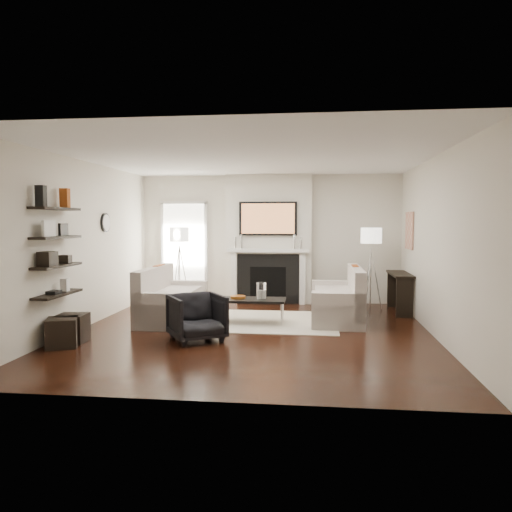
# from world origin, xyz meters

# --- Properties ---
(room_envelope) EXTENTS (6.00, 6.00, 6.00)m
(room_envelope) POSITION_xyz_m (0.00, 0.00, 1.35)
(room_envelope) COLOR black
(room_envelope) RESTS_ON ground
(chimney_breast) EXTENTS (1.80, 0.25, 2.70)m
(chimney_breast) POSITION_xyz_m (0.00, 2.88, 1.35)
(chimney_breast) COLOR silver
(chimney_breast) RESTS_ON floor
(fireplace_surround) EXTENTS (1.30, 0.02, 1.04)m
(fireplace_surround) POSITION_xyz_m (0.00, 2.74, 0.52)
(fireplace_surround) COLOR black
(fireplace_surround) RESTS_ON floor
(firebox) EXTENTS (0.75, 0.02, 0.65)m
(firebox) POSITION_xyz_m (0.00, 2.73, 0.45)
(firebox) COLOR black
(firebox) RESTS_ON floor
(mantel_pilaster_l) EXTENTS (0.12, 0.08, 1.10)m
(mantel_pilaster_l) POSITION_xyz_m (-0.72, 2.71, 0.55)
(mantel_pilaster_l) COLOR white
(mantel_pilaster_l) RESTS_ON floor
(mantel_pilaster_r) EXTENTS (0.12, 0.08, 1.10)m
(mantel_pilaster_r) POSITION_xyz_m (0.72, 2.71, 0.55)
(mantel_pilaster_r) COLOR white
(mantel_pilaster_r) RESTS_ON floor
(mantel_shelf) EXTENTS (1.70, 0.18, 0.07)m
(mantel_shelf) POSITION_xyz_m (0.00, 2.69, 1.12)
(mantel_shelf) COLOR white
(mantel_shelf) RESTS_ON chimney_breast
(tv_body) EXTENTS (1.20, 0.06, 0.70)m
(tv_body) POSITION_xyz_m (0.00, 2.71, 1.78)
(tv_body) COLOR black
(tv_body) RESTS_ON chimney_breast
(tv_screen) EXTENTS (1.10, 0.00, 0.62)m
(tv_screen) POSITION_xyz_m (0.00, 2.68, 1.78)
(tv_screen) COLOR #BF723F
(tv_screen) RESTS_ON tv_body
(candlestick_l_tall) EXTENTS (0.04, 0.04, 0.30)m
(candlestick_l_tall) POSITION_xyz_m (-0.55, 2.70, 1.30)
(candlestick_l_tall) COLOR silver
(candlestick_l_tall) RESTS_ON mantel_shelf
(candlestick_l_short) EXTENTS (0.04, 0.04, 0.24)m
(candlestick_l_short) POSITION_xyz_m (-0.68, 2.70, 1.27)
(candlestick_l_short) COLOR silver
(candlestick_l_short) RESTS_ON mantel_shelf
(candlestick_r_tall) EXTENTS (0.04, 0.04, 0.30)m
(candlestick_r_tall) POSITION_xyz_m (0.55, 2.70, 1.30)
(candlestick_r_tall) COLOR silver
(candlestick_r_tall) RESTS_ON mantel_shelf
(candlestick_r_short) EXTENTS (0.04, 0.04, 0.24)m
(candlestick_r_short) POSITION_xyz_m (0.68, 2.70, 1.27)
(candlestick_r_short) COLOR silver
(candlestick_r_short) RESTS_ON mantel_shelf
(hallway_panel) EXTENTS (0.90, 0.02, 2.10)m
(hallway_panel) POSITION_xyz_m (-1.85, 2.98, 1.05)
(hallway_panel) COLOR white
(hallway_panel) RESTS_ON floor
(door_trim_l) EXTENTS (0.06, 0.06, 2.16)m
(door_trim_l) POSITION_xyz_m (-2.33, 2.96, 1.05)
(door_trim_l) COLOR white
(door_trim_l) RESTS_ON floor
(door_trim_r) EXTENTS (0.06, 0.06, 2.16)m
(door_trim_r) POSITION_xyz_m (-1.37, 2.96, 1.05)
(door_trim_r) COLOR white
(door_trim_r) RESTS_ON floor
(door_trim_top) EXTENTS (1.02, 0.06, 0.06)m
(door_trim_top) POSITION_xyz_m (-1.85, 2.96, 2.13)
(door_trim_top) COLOR white
(door_trim_top) RESTS_ON wall_back
(rug) EXTENTS (2.60, 2.00, 0.01)m
(rug) POSITION_xyz_m (0.05, 0.87, 0.01)
(rug) COLOR #BEB19C
(rug) RESTS_ON floor
(loveseat_left_base) EXTENTS (0.85, 1.80, 0.42)m
(loveseat_left_base) POSITION_xyz_m (-1.48, 0.79, 0.21)
(loveseat_left_base) COLOR beige
(loveseat_left_base) RESTS_ON floor
(loveseat_left_back) EXTENTS (0.18, 1.80, 0.80)m
(loveseat_left_back) POSITION_xyz_m (-1.82, 0.79, 0.53)
(loveseat_left_back) COLOR beige
(loveseat_left_back) RESTS_ON floor
(loveseat_left_arm_n) EXTENTS (0.85, 0.18, 0.60)m
(loveseat_left_arm_n) POSITION_xyz_m (-1.48, -0.02, 0.30)
(loveseat_left_arm_n) COLOR beige
(loveseat_left_arm_n) RESTS_ON floor
(loveseat_left_arm_s) EXTENTS (0.85, 0.18, 0.60)m
(loveseat_left_arm_s) POSITION_xyz_m (-1.48, 1.60, 0.30)
(loveseat_left_arm_s) COLOR beige
(loveseat_left_arm_s) RESTS_ON floor
(loveseat_left_cushion) EXTENTS (0.63, 1.44, 0.10)m
(loveseat_left_cushion) POSITION_xyz_m (-1.43, 0.79, 0.47)
(loveseat_left_cushion) COLOR beige
(loveseat_left_cushion) RESTS_ON loveseat_left_base
(pillow_left_orange) EXTENTS (0.10, 0.42, 0.42)m
(pillow_left_orange) POSITION_xyz_m (-1.82, 1.09, 0.73)
(pillow_left_orange) COLOR #923F12
(pillow_left_orange) RESTS_ON loveseat_left_cushion
(pillow_left_charcoal) EXTENTS (0.10, 0.40, 0.40)m
(pillow_left_charcoal) POSITION_xyz_m (-1.82, 0.49, 0.72)
(pillow_left_charcoal) COLOR black
(pillow_left_charcoal) RESTS_ON loveseat_left_cushion
(loveseat_right_base) EXTENTS (0.85, 1.80, 0.42)m
(loveseat_right_base) POSITION_xyz_m (1.35, 1.12, 0.21)
(loveseat_right_base) COLOR beige
(loveseat_right_base) RESTS_ON floor
(loveseat_right_back) EXTENTS (0.18, 1.80, 0.80)m
(loveseat_right_back) POSITION_xyz_m (1.68, 1.12, 0.53)
(loveseat_right_back) COLOR beige
(loveseat_right_back) RESTS_ON floor
(loveseat_right_arm_n) EXTENTS (0.85, 0.18, 0.60)m
(loveseat_right_arm_n) POSITION_xyz_m (1.35, 0.31, 0.30)
(loveseat_right_arm_n) COLOR beige
(loveseat_right_arm_n) RESTS_ON floor
(loveseat_right_arm_s) EXTENTS (0.85, 0.18, 0.60)m
(loveseat_right_arm_s) POSITION_xyz_m (1.35, 1.93, 0.30)
(loveseat_right_arm_s) COLOR beige
(loveseat_right_arm_s) RESTS_ON floor
(loveseat_right_cushion) EXTENTS (0.63, 1.44, 0.10)m
(loveseat_right_cushion) POSITION_xyz_m (1.30, 1.12, 0.47)
(loveseat_right_cushion) COLOR beige
(loveseat_right_cushion) RESTS_ON loveseat_right_base
(pillow_right_orange) EXTENTS (0.10, 0.42, 0.42)m
(pillow_right_orange) POSITION_xyz_m (1.68, 1.42, 0.73)
(pillow_right_orange) COLOR #923F12
(pillow_right_orange) RESTS_ON loveseat_right_cushion
(pillow_right_charcoal) EXTENTS (0.10, 0.40, 0.40)m
(pillow_right_charcoal) POSITION_xyz_m (1.68, 0.82, 0.72)
(pillow_right_charcoal) COLOR black
(pillow_right_charcoal) RESTS_ON loveseat_right_cushion
(coffee_table) EXTENTS (1.10, 0.55, 0.04)m
(coffee_table) POSITION_xyz_m (-0.07, 0.69, 0.40)
(coffee_table) COLOR black
(coffee_table) RESTS_ON floor
(coffee_leg_nw) EXTENTS (0.02, 0.02, 0.38)m
(coffee_leg_nw) POSITION_xyz_m (-0.57, 0.47, 0.19)
(coffee_leg_nw) COLOR silver
(coffee_leg_nw) RESTS_ON floor
(coffee_leg_ne) EXTENTS (0.02, 0.02, 0.38)m
(coffee_leg_ne) POSITION_xyz_m (0.43, 0.47, 0.19)
(coffee_leg_ne) COLOR silver
(coffee_leg_ne) RESTS_ON floor
(coffee_leg_sw) EXTENTS (0.02, 0.02, 0.38)m
(coffee_leg_sw) POSITION_xyz_m (-0.57, 0.91, 0.19)
(coffee_leg_sw) COLOR silver
(coffee_leg_sw) RESTS_ON floor
(coffee_leg_se) EXTENTS (0.02, 0.02, 0.38)m
(coffee_leg_se) POSITION_xyz_m (0.43, 0.91, 0.19)
(coffee_leg_se) COLOR silver
(coffee_leg_se) RESTS_ON floor
(hurricane_glass) EXTENTS (0.16, 0.16, 0.29)m
(hurricane_glass) POSITION_xyz_m (0.08, 0.69, 0.56)
(hurricane_glass) COLOR white
(hurricane_glass) RESTS_ON coffee_table
(hurricane_candle) EXTENTS (0.10, 0.10, 0.15)m
(hurricane_candle) POSITION_xyz_m (0.08, 0.69, 0.50)
(hurricane_candle) COLOR white
(hurricane_candle) RESTS_ON coffee_table
(copper_bowl) EXTENTS (0.26, 0.26, 0.04)m
(copper_bowl) POSITION_xyz_m (-0.32, 0.69, 0.45)
(copper_bowl) COLOR #BA631F
(copper_bowl) RESTS_ON coffee_table
(armchair) EXTENTS (0.97, 0.95, 0.74)m
(armchair) POSITION_xyz_m (-0.72, -0.60, 0.37)
(armchair) COLOR black
(armchair) RESTS_ON floor
(lamp_left_post) EXTENTS (0.02, 0.02, 1.20)m
(lamp_left_post) POSITION_xyz_m (-1.85, 2.57, 0.60)
(lamp_left_post) COLOR silver
(lamp_left_post) RESTS_ON floor
(lamp_left_shade) EXTENTS (0.40, 0.40, 0.30)m
(lamp_left_shade) POSITION_xyz_m (-1.85, 2.57, 1.45)
(lamp_left_shade) COLOR white
(lamp_left_shade) RESTS_ON lamp_left_post
(lamp_left_leg_a) EXTENTS (0.25, 0.02, 1.23)m
(lamp_left_leg_a) POSITION_xyz_m (-1.74, 2.57, 0.60)
(lamp_left_leg_a) COLOR silver
(lamp_left_leg_a) RESTS_ON floor
(lamp_left_leg_b) EXTENTS (0.14, 0.22, 1.23)m
(lamp_left_leg_b) POSITION_xyz_m (-1.91, 2.67, 0.60)
(lamp_left_leg_b) COLOR silver
(lamp_left_leg_b) RESTS_ON floor
(lamp_left_leg_c) EXTENTS (0.14, 0.22, 1.23)m
(lamp_left_leg_c) POSITION_xyz_m (-1.91, 2.48, 0.60)
(lamp_left_leg_c) COLOR silver
(lamp_left_leg_c) RESTS_ON floor
(lamp_right_post) EXTENTS (0.02, 0.02, 1.20)m
(lamp_right_post) POSITION_xyz_m (2.05, 2.24, 0.60)
(lamp_right_post) COLOR silver
(lamp_right_post) RESTS_ON floor
(lamp_right_shade) EXTENTS (0.40, 0.40, 0.30)m
(lamp_right_shade) POSITION_xyz_m (2.05, 2.24, 1.45)
(lamp_right_shade) COLOR white
(lamp_right_shade) RESTS_ON lamp_right_post
(lamp_right_leg_a) EXTENTS (0.25, 0.02, 1.23)m
(lamp_right_leg_a) POSITION_xyz_m (2.16, 2.24, 0.60)
(lamp_right_leg_a) COLOR silver
(lamp_right_leg_a) RESTS_ON floor
(lamp_right_leg_b) EXTENTS (0.14, 0.22, 1.23)m
(lamp_right_leg_b) POSITION_xyz_m (2.00, 2.34, 0.60)
(lamp_right_leg_b) COLOR silver
(lamp_right_leg_b) RESTS_ON floor
(lamp_right_leg_c) EXTENTS (0.14, 0.22, 1.23)m
(lamp_right_leg_c) POSITION_xyz_m (1.99, 2.15, 0.60)
(lamp_right_leg_c) COLOR silver
(lamp_right_leg_c) RESTS_ON floor
(console_top) EXTENTS (0.35, 1.20, 0.04)m
(console_top) POSITION_xyz_m (2.57, 2.03, 0.73)
(console_top) COLOR black
(console_top) RESTS_ON floor
(console_leg_n) EXTENTS (0.30, 0.04, 0.71)m
(console_leg_n) POSITION_xyz_m (2.57, 1.48, 0.35)
(console_leg_n) COLOR black
(console_leg_n) RESTS_ON floor
(console_leg_s) EXTENTS (0.30, 0.04, 0.71)m
(console_leg_s) POSITION_xyz_m (2.57, 2.58, 0.35)
(console_leg_s) COLOR black
(console_leg_s) RESTS_ON floor
(wall_art) EXTENTS (0.03, 0.70, 0.70)m
(wall_art) POSITION_xyz_m (2.73, 2.05, 1.55)
(wall_art) COLOR tan
(wall_art) RESTS_ON wall_right
(shelf_bottom) EXTENTS (0.25, 1.00, 0.03)m
(shelf_bottom) POSITION_xyz_m (-2.62, -1.00, 0.70)
(shelf_bottom) COLOR black
(shelf_bottom) RESTS_ON wall_left
(shelf_lower) EXTENTS (0.25, 1.00, 0.04)m
(shelf_lower) POSITION_xyz_m (-2.62, -1.00, 1.10)
(shelf_lower) COLOR black
(shelf_lower) RESTS_ON wall_left
(shelf_upper) EXTENTS (0.25, 1.00, 0.04)m
(shelf_upper) POSITION_xyz_m (-2.62, -1.00, 1.50)
(shelf_upper) COLOR black
(shelf_upper) RESTS_ON wall_left
(shelf_top) EXTENTS (0.25, 1.00, 0.04)m
(shelf_top) POSITION_xyz_m (-2.62, -1.00, 1.90)
(shelf_top) COLOR black
(shelf_top) RESTS_ON wall_left
(decor_magfile_a) EXTENTS (0.12, 0.10, 0.28)m
(decor_magfile_a) POSITION_xyz_m (-2.62, -1.37, 2.06)
(decor_magfile_a) COLOR black
(decor_magfile_a) RESTS_ON shelf_top
(decor_magfile_b) EXTENTS (0.12, 0.10, 0.28)m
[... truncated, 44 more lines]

